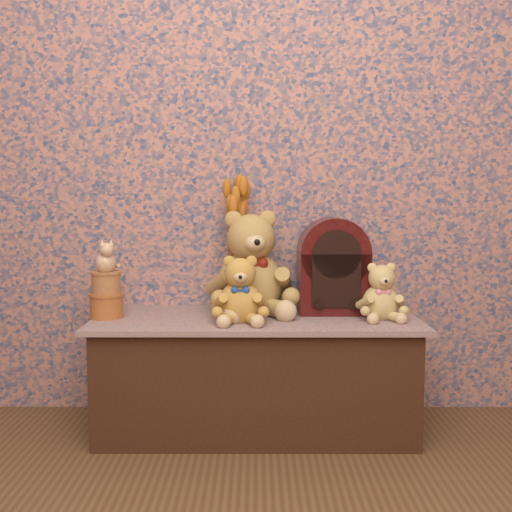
{
  "coord_description": "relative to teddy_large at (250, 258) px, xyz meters",
  "views": [
    {
      "loc": [
        0.0,
        -1.05,
        0.9
      ],
      "look_at": [
        0.0,
        1.2,
        0.69
      ],
      "focal_mm": 42.37,
      "sensor_mm": 36.0,
      "label": 1
    }
  ],
  "objects": [
    {
      "name": "display_shelf",
      "position": [
        0.02,
        -0.08,
        -0.44
      ],
      "size": [
        1.24,
        0.53,
        0.45
      ],
      "primitive_type": "cube",
      "color": "#354D6D",
      "rests_on": "ground"
    },
    {
      "name": "teddy_large",
      "position": [
        0.0,
        0.0,
        0.0
      ],
      "size": [
        0.42,
        0.47,
        0.44
      ],
      "primitive_type": null,
      "rotation": [
        0.0,
        0.0,
        0.21
      ],
      "color": "olive",
      "rests_on": "display_shelf"
    },
    {
      "name": "teddy_medium",
      "position": [
        -0.03,
        -0.17,
        -0.09
      ],
      "size": [
        0.22,
        0.26,
        0.26
      ],
      "primitive_type": null,
      "rotation": [
        0.0,
        0.0,
        0.03
      ],
      "color": "#B87D33",
      "rests_on": "display_shelf"
    },
    {
      "name": "teddy_small",
      "position": [
        0.49,
        -0.12,
        -0.1
      ],
      "size": [
        0.19,
        0.23,
        0.23
      ],
      "primitive_type": null,
      "rotation": [
        0.0,
        0.0,
        0.06
      ],
      "color": "tan",
      "rests_on": "display_shelf"
    },
    {
      "name": "cathedral_radio",
      "position": [
        0.33,
        0.01,
        -0.03
      ],
      "size": [
        0.28,
        0.2,
        0.38
      ],
      "primitive_type": null,
      "rotation": [
        0.0,
        0.0,
        0.01
      ],
      "color": "#3C0A0B",
      "rests_on": "display_shelf"
    },
    {
      "name": "ceramic_vase",
      "position": [
        -0.05,
        0.05,
        -0.13
      ],
      "size": [
        0.13,
        0.13,
        0.18
      ],
      "primitive_type": "cylinder",
      "rotation": [
        0.0,
        0.0,
        -0.25
      ],
      "color": "tan",
      "rests_on": "display_shelf"
    },
    {
      "name": "dried_stalks",
      "position": [
        -0.05,
        0.05,
        0.16
      ],
      "size": [
        0.27,
        0.27,
        0.4
      ],
      "primitive_type": null,
      "rotation": [
        0.0,
        0.0,
        0.35
      ],
      "color": "#BD661E",
      "rests_on": "ceramic_vase"
    },
    {
      "name": "biscuit_tin_lower",
      "position": [
        -0.55,
        -0.1,
        -0.17
      ],
      "size": [
        0.15,
        0.15,
        0.09
      ],
      "primitive_type": "cylinder",
      "rotation": [
        0.0,
        0.0,
        0.24
      ],
      "color": "gold",
      "rests_on": "display_shelf"
    },
    {
      "name": "biscuit_tin_upper",
      "position": [
        -0.55,
        -0.1,
        -0.08
      ],
      "size": [
        0.12,
        0.12,
        0.08
      ],
      "primitive_type": "cylinder",
      "rotation": [
        0.0,
        0.0,
        -0.15
      ],
      "color": "tan",
      "rests_on": "biscuit_tin_lower"
    },
    {
      "name": "cat_figurine",
      "position": [
        -0.55,
        -0.1,
        0.02
      ],
      "size": [
        0.13,
        0.13,
        0.13
      ],
      "primitive_type": null,
      "rotation": [
        0.0,
        0.0,
        0.41
      ],
      "color": "silver",
      "rests_on": "biscuit_tin_upper"
    }
  ]
}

